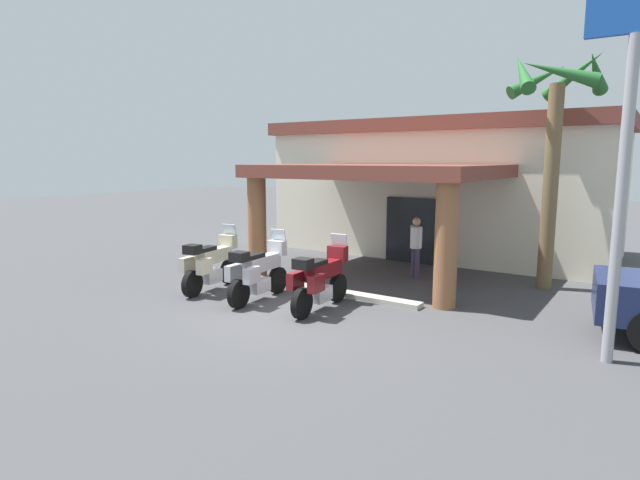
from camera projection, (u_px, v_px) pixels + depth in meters
ground_plane at (287, 311)px, 11.35m from camera, size 80.00×80.00×0.00m
motel_building at (441, 186)px, 18.37m from camera, size 11.66×10.24×4.63m
motorcycle_cream at (211, 263)px, 13.06m from camera, size 0.85×2.20×1.61m
motorcycle_silver at (258, 272)px, 12.11m from camera, size 0.73×2.21×1.61m
motorcycle_maroon at (320, 279)px, 11.34m from camera, size 0.72×2.21×1.61m
pedestrian at (416, 243)px, 14.40m from camera, size 0.46×0.34×1.71m
palm_tree_near_portico at (555, 120)px, 12.78m from camera, size 2.36×2.49×6.07m
roadside_sign at (630, 98)px, 7.87m from camera, size 1.40×0.18×6.27m
curb_strip at (296, 286)px, 13.41m from camera, size 6.92×0.36×0.12m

